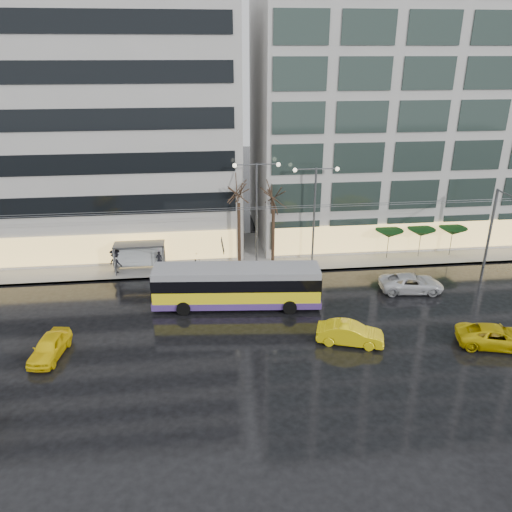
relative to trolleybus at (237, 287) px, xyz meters
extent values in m
plane|color=black|center=(0.32, -3.52, -1.53)|extent=(140.00, 140.00, 0.00)
cube|color=gray|center=(2.32, 10.48, -1.46)|extent=(80.00, 10.00, 0.15)
cube|color=slate|center=(2.32, 5.53, -1.46)|extent=(80.00, 0.10, 0.15)
cube|color=#ACA9A5|center=(-15.68, 15.48, 9.62)|extent=(34.00, 14.00, 22.00)
cube|color=#ACA9A5|center=(19.32, 15.48, 11.12)|extent=(32.00, 14.00, 25.00)
cube|color=yellow|center=(0.00, 0.00, -0.47)|extent=(12.27, 3.61, 1.51)
cube|color=#513482|center=(0.00, 0.00, -0.98)|extent=(12.31, 3.65, 0.50)
cube|color=black|center=(0.00, 0.00, 0.63)|extent=(12.29, 3.63, 0.91)
cube|color=gray|center=(0.00, 0.00, 1.34)|extent=(12.27, 3.61, 0.50)
cube|color=black|center=(6.05, -0.55, 0.48)|extent=(0.27, 2.31, 1.31)
cube|color=black|center=(-6.05, 0.55, 0.48)|extent=(0.27, 2.31, 1.31)
cylinder|color=black|center=(3.93, 0.91, -1.03)|extent=(1.04, 0.44, 1.01)
cylinder|color=black|center=(3.70, -1.60, -1.03)|extent=(1.04, 0.44, 1.01)
cylinder|color=black|center=(-3.70, 1.60, -1.03)|extent=(1.04, 0.44, 1.01)
cylinder|color=black|center=(-3.93, -0.91, -1.03)|extent=(1.04, 0.44, 1.01)
cylinder|color=#595B60|center=(-0.92, 1.04, 2.80)|extent=(0.40, 3.74, 2.65)
cylinder|color=#595B60|center=(-0.87, 1.55, 2.80)|extent=(0.40, 3.74, 2.65)
cylinder|color=#595B60|center=(22.32, 4.98, 1.97)|extent=(0.24, 0.24, 7.00)
cylinder|color=#595B60|center=(1.32, 2.23, 5.27)|extent=(42.00, 0.04, 0.04)
cylinder|color=#595B60|center=(1.32, 2.73, 5.27)|extent=(42.00, 0.04, 0.04)
cube|color=#595B60|center=(-7.68, 6.98, 1.07)|extent=(4.20, 1.60, 0.12)
cube|color=silver|center=(-7.68, 7.68, -0.18)|extent=(4.00, 0.05, 2.20)
cube|color=white|center=(-9.73, 6.98, -0.18)|extent=(0.10, 1.40, 2.20)
cylinder|color=#595B60|center=(-9.68, 6.28, -0.18)|extent=(0.10, 0.10, 2.40)
cylinder|color=#595B60|center=(-9.68, 7.68, -0.18)|extent=(0.10, 0.10, 2.40)
cylinder|color=#595B60|center=(-5.68, 6.28, -0.18)|extent=(0.10, 0.10, 2.40)
cylinder|color=#595B60|center=(-5.68, 7.68, -0.18)|extent=(0.10, 0.10, 2.40)
cylinder|color=#595B60|center=(2.32, 7.28, 3.12)|extent=(0.18, 0.18, 9.00)
cylinder|color=#595B60|center=(1.42, 7.28, 7.52)|extent=(1.80, 0.10, 0.10)
cylinder|color=#595B60|center=(3.22, 7.28, 7.52)|extent=(1.80, 0.10, 0.10)
sphere|color=#FFF2CC|center=(0.52, 7.28, 7.47)|extent=(0.36, 0.36, 0.36)
sphere|color=#FFF2CC|center=(4.12, 7.28, 7.47)|extent=(0.36, 0.36, 0.36)
cylinder|color=#595B60|center=(7.32, 7.28, 2.87)|extent=(0.18, 0.18, 8.50)
cylinder|color=#595B60|center=(6.42, 7.28, 7.02)|extent=(1.80, 0.10, 0.10)
cylinder|color=#595B60|center=(8.22, 7.28, 7.02)|extent=(1.80, 0.10, 0.10)
sphere|color=#FFF2CC|center=(5.52, 7.28, 6.97)|extent=(0.36, 0.36, 0.36)
sphere|color=#FFF2CC|center=(9.12, 7.28, 6.97)|extent=(0.36, 0.36, 0.36)
cylinder|color=black|center=(0.82, 7.48, 1.42)|extent=(0.28, 0.28, 5.60)
cylinder|color=black|center=(3.82, 7.68, 1.07)|extent=(0.28, 0.28, 4.90)
cylinder|color=#595B60|center=(14.32, 7.48, -0.28)|extent=(0.06, 0.06, 2.20)
cone|color=black|center=(14.32, 7.48, 0.92)|extent=(2.50, 2.50, 0.70)
cylinder|color=#595B60|center=(17.32, 7.48, -0.28)|extent=(0.06, 0.06, 2.20)
cone|color=black|center=(17.32, 7.48, 0.92)|extent=(2.50, 2.50, 0.70)
cylinder|color=#595B60|center=(20.32, 7.48, -0.28)|extent=(0.06, 0.06, 2.20)
cone|color=black|center=(20.32, 7.48, 0.92)|extent=(2.50, 2.50, 0.70)
imported|color=yellow|center=(-12.07, -5.28, -0.85)|extent=(2.20, 4.19, 1.36)
imported|color=yellow|center=(6.89, -5.94, -0.82)|extent=(4.56, 2.76, 1.42)
imported|color=#D6B90B|center=(16.14, -7.33, -0.85)|extent=(5.37, 3.51, 1.37)
imported|color=silver|center=(13.88, 0.91, -0.84)|extent=(5.17, 2.81, 1.38)
imported|color=black|center=(-6.13, 7.34, -0.58)|extent=(0.60, 0.41, 1.60)
imported|color=#D547A3|center=(-6.13, 7.34, 0.37)|extent=(1.01, 1.03, 0.88)
imported|color=black|center=(-3.02, 8.65, -0.48)|extent=(0.98, 0.82, 1.81)
imported|color=black|center=(-9.74, 6.91, -0.46)|extent=(1.37, 1.19, 1.84)
imported|color=black|center=(-9.74, 6.91, 0.37)|extent=(1.12, 1.12, 0.72)
camera|label=1|loc=(-2.36, -32.96, 16.16)|focal=35.00mm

